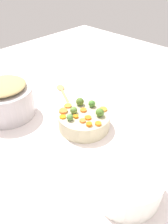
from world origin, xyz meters
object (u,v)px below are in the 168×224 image
Objects in this scene: serving_bowl_carrots at (84,120)px; metal_pot at (7,102)px; casserole_dish at (127,182)px; wooden_spoon at (63,91)px.

metal_pot reaches higher than serving_bowl_carrots.
serving_bowl_carrots is 0.39m from casserole_dish.
metal_pot reaches higher than casserole_dish.
serving_bowl_carrots is at bearing 66.21° from wooden_spoon.
wooden_spoon is at bearing -113.85° from casserole_dish.
casserole_dish is at bearing 66.11° from serving_bowl_carrots.
metal_pot is at bearing -60.77° from serving_bowl_carrots.
serving_bowl_carrots is 0.90× the size of metal_pot.
casserole_dish is (-0.04, 0.70, -0.02)m from metal_pot.
metal_pot is (0.19, -0.35, 0.04)m from serving_bowl_carrots.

